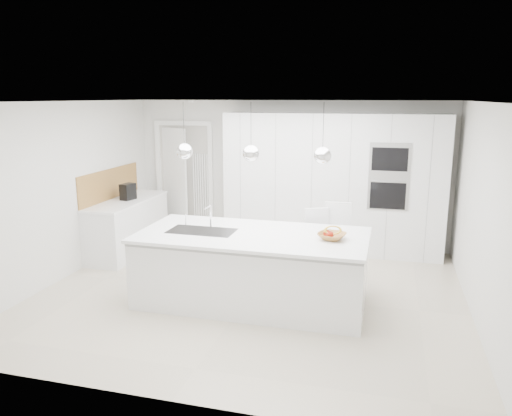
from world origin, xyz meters
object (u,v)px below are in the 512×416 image
(fruit_bowl, at_px, (332,236))
(bar_stool_right, at_px, (336,246))
(espresso_machine, at_px, (128,192))
(bar_stool_left, at_px, (314,249))
(island_base, at_px, (251,271))

(fruit_bowl, bearing_deg, bar_stool_right, 92.18)
(espresso_machine, distance_m, bar_stool_left, 3.32)
(island_base, xyz_separation_m, bar_stool_right, (0.95, 0.90, 0.14))
(fruit_bowl, bearing_deg, island_base, -177.58)
(fruit_bowl, bearing_deg, bar_stool_left, 112.24)
(island_base, distance_m, bar_stool_right, 1.31)
(espresso_machine, bearing_deg, fruit_bowl, -11.55)
(island_base, bearing_deg, fruit_bowl, 2.42)
(bar_stool_left, relative_size, bar_stool_right, 0.93)
(island_base, relative_size, bar_stool_left, 2.64)
(island_base, relative_size, bar_stool_right, 2.46)
(bar_stool_left, bearing_deg, bar_stool_right, -4.68)
(island_base, height_order, bar_stool_left, bar_stool_left)
(fruit_bowl, xyz_separation_m, bar_stool_right, (-0.03, 0.85, -0.37))
(bar_stool_left, bearing_deg, espresso_machine, 144.98)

